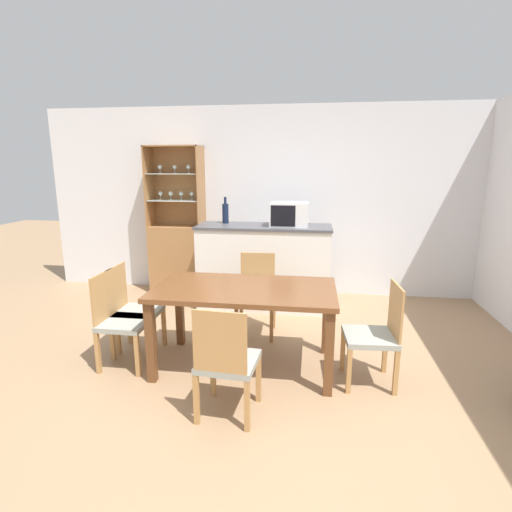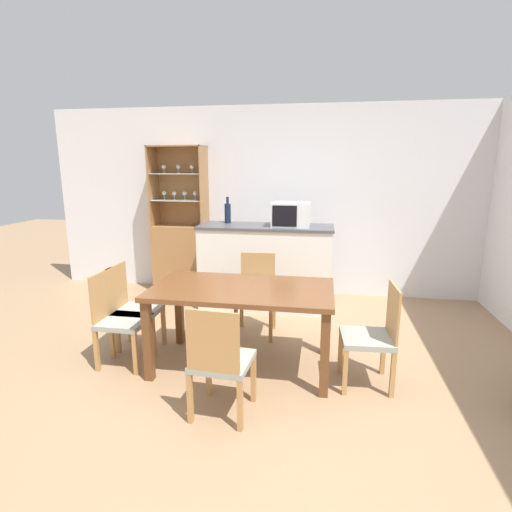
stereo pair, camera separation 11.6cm
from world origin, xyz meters
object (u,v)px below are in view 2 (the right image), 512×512
at_px(dining_chair_side_left_near, 119,319).
at_px(dining_table, 242,298).
at_px(microwave, 291,214).
at_px(dining_chair_head_far, 256,295).
at_px(dining_chair_side_left_far, 133,309).
at_px(display_cabinet, 181,248).
at_px(dining_chair_side_right_near, 372,336).
at_px(wine_bottle, 228,213).
at_px(dining_chair_head_near, 220,361).

bearing_deg(dining_chair_side_left_near, dining_table, 97.21).
bearing_deg(microwave, dining_table, -100.26).
relative_size(dining_chair_head_far, dining_chair_side_left_far, 1.00).
height_order(display_cabinet, dining_chair_side_left_far, display_cabinet).
height_order(dining_table, microwave, microwave).
xyz_separation_m(display_cabinet, dining_chair_side_right_near, (2.41, -2.20, -0.19)).
bearing_deg(dining_chair_side_left_far, microwave, 135.70).
relative_size(dining_table, dining_chair_side_left_far, 1.84).
distance_m(display_cabinet, dining_chair_side_left_near, 2.22).
relative_size(dining_chair_side_left_near, wine_bottle, 2.56).
relative_size(dining_chair_side_right_near, microwave, 1.89).
bearing_deg(dining_chair_side_left_near, dining_chair_head_near, 61.25).
distance_m(display_cabinet, dining_table, 2.45).
xyz_separation_m(dining_chair_head_near, wine_bottle, (-0.53, 2.44, 0.76)).
bearing_deg(dining_chair_head_near, microwave, 87.37).
distance_m(dining_chair_head_near, dining_chair_side_right_near, 1.26).
distance_m(dining_chair_head_far, microwave, 1.16).
height_order(dining_chair_side_left_far, wine_bottle, wine_bottle).
xyz_separation_m(display_cabinet, dining_table, (1.31, -2.07, 0.03)).
relative_size(display_cabinet, microwave, 4.49).
distance_m(dining_chair_side_left_near, dining_chair_side_left_far, 0.26).
xyz_separation_m(dining_table, dining_chair_head_far, (-0.00, 0.74, -0.22)).
relative_size(dining_chair_side_right_near, wine_bottle, 2.56).
xyz_separation_m(dining_chair_head_near, dining_chair_side_right_near, (1.10, 0.62, 0.00)).
height_order(dining_chair_side_left_far, dining_chair_side_right_near, same).
xyz_separation_m(dining_chair_head_far, microwave, (0.29, 0.82, 0.77)).
relative_size(dining_chair_side_left_far, microwave, 1.89).
distance_m(display_cabinet, dining_chair_head_far, 1.88).
bearing_deg(dining_chair_head_far, dining_chair_side_left_far, 26.94).
bearing_deg(dining_chair_head_near, dining_chair_side_left_near, 155.12).
bearing_deg(dining_table, dining_chair_head_near, -90.27).
height_order(dining_table, dining_chair_side_right_near, dining_chair_side_right_near).
relative_size(dining_chair_side_left_near, dining_chair_head_far, 1.00).
bearing_deg(dining_chair_side_left_near, display_cabinet, -173.85).
relative_size(dining_chair_side_left_far, dining_chair_side_right_near, 1.00).
distance_m(display_cabinet, microwave, 1.77).
height_order(dining_chair_side_left_near, dining_chair_side_right_near, same).
bearing_deg(dining_chair_head_near, display_cabinet, 119.39).
relative_size(display_cabinet, dining_chair_side_right_near, 2.38).
relative_size(dining_table, dining_chair_head_near, 1.84).
bearing_deg(dining_chair_head_near, dining_chair_side_right_near, 33.73).
xyz_separation_m(dining_chair_side_left_far, dining_chair_side_right_near, (2.20, -0.25, 0.00)).
bearing_deg(microwave, dining_chair_head_near, -97.09).
distance_m(dining_chair_head_far, dining_chair_side_right_near, 1.40).
bearing_deg(dining_chair_side_left_far, dining_table, 82.92).
height_order(dining_chair_head_far, dining_chair_side_left_far, same).
relative_size(microwave, wine_bottle, 1.36).
bearing_deg(dining_chair_side_left_far, display_cabinet, -174.16).
distance_m(dining_chair_side_left_near, dining_chair_head_near, 1.26).
bearing_deg(dining_chair_head_near, dining_chair_head_far, 94.39).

